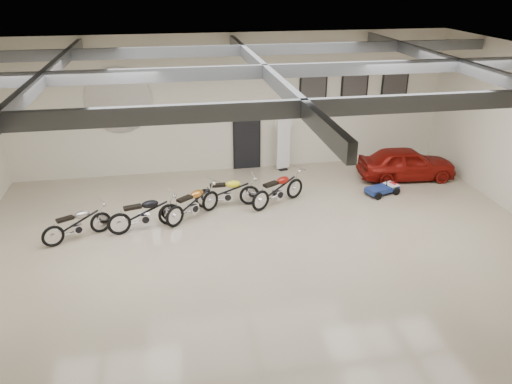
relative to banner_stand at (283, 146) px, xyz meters
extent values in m
cube|color=tan|center=(-1.81, -5.50, -0.97)|extent=(16.00, 12.00, 0.01)
cube|color=slate|center=(-1.81, -5.50, 4.03)|extent=(16.00, 12.00, 0.01)
cube|color=beige|center=(-1.81, 0.50, 1.53)|extent=(16.00, 0.02, 5.00)
cube|color=black|center=(-1.31, 0.45, 0.08)|extent=(0.92, 0.08, 2.10)
imported|color=maroon|center=(4.19, -1.61, -0.38)|extent=(1.63, 3.53, 1.17)
camera|label=1|loc=(-4.13, -17.21, 5.97)|focal=35.00mm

